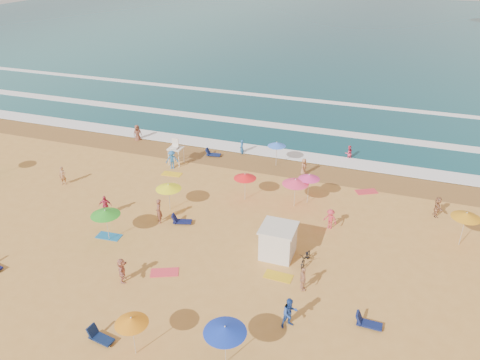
% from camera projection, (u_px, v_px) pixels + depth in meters
% --- Properties ---
extents(ground, '(220.00, 220.00, 0.00)m').
position_uv_depth(ground, '(212.00, 238.00, 31.80)').
color(ground, gold).
rests_on(ground, ground).
extents(ocean, '(220.00, 140.00, 0.18)m').
position_uv_depth(ocean, '(359.00, 32.00, 102.18)').
color(ocean, '#0C4756').
rests_on(ocean, ground).
extents(wet_sand, '(220.00, 220.00, 0.00)m').
position_uv_depth(wet_sand, '(265.00, 164.00, 42.27)').
color(wet_sand, olive).
rests_on(wet_sand, ground).
extents(surf_foam, '(200.00, 18.70, 0.05)m').
position_uv_depth(surf_foam, '(289.00, 129.00, 49.62)').
color(surf_foam, white).
rests_on(surf_foam, ground).
extents(cabana, '(2.00, 2.00, 2.00)m').
position_uv_depth(cabana, '(278.00, 242.00, 29.65)').
color(cabana, silver).
rests_on(cabana, ground).
extents(cabana_roof, '(2.20, 2.20, 0.12)m').
position_uv_depth(cabana_roof, '(279.00, 228.00, 29.17)').
color(cabana_roof, silver).
rests_on(cabana_roof, cabana).
extents(bicycle, '(0.76, 1.76, 0.90)m').
position_uv_depth(bicycle, '(306.00, 258.00, 29.09)').
color(bicycle, black).
rests_on(bicycle, ground).
extents(lifeguard_stand, '(1.20, 1.20, 2.10)m').
position_uv_depth(lifeguard_stand, '(176.00, 153.00, 41.76)').
color(lifeguard_stand, white).
rests_on(lifeguard_stand, ground).
extents(beach_umbrellas, '(58.58, 24.66, 0.77)m').
position_uv_depth(beach_umbrellas, '(242.00, 222.00, 29.68)').
color(beach_umbrellas, orange).
rests_on(beach_umbrellas, ground).
extents(loungers, '(64.91, 23.59, 0.34)m').
position_uv_depth(loungers, '(243.00, 255.00, 29.82)').
color(loungers, '#101652').
rests_on(loungers, ground).
extents(towels, '(33.77, 28.34, 0.03)m').
position_uv_depth(towels, '(228.00, 271.00, 28.65)').
color(towels, red).
rests_on(towels, ground).
extents(beachgoers, '(41.25, 23.37, 2.09)m').
position_uv_depth(beachgoers, '(207.00, 197.00, 35.23)').
color(beachgoers, '#AC754F').
rests_on(beachgoers, ground).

